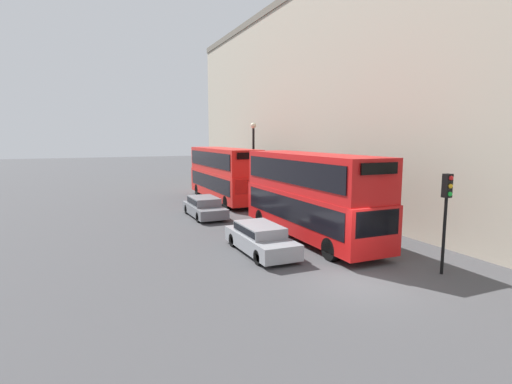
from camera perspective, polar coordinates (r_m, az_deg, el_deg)
ground_plane at (r=15.38m, az=14.73°, el=-12.39°), size 200.00×200.00×0.00m
building_facade at (r=19.90m, az=32.38°, el=16.26°), size 1.10×80.00×16.52m
bus_leading at (r=20.69m, az=7.72°, el=-0.05°), size 2.59×10.38×4.42m
bus_second_in_queue at (r=33.06m, az=-4.68°, el=2.87°), size 2.59×11.13×4.35m
car_dark_sedan at (r=18.31m, az=0.62°, el=-6.55°), size 1.78×4.76×1.31m
car_hatchback at (r=26.64m, az=-7.40°, el=-2.05°), size 1.85×4.65×1.32m
traffic_light at (r=16.68m, az=25.56°, el=-1.37°), size 0.30×0.36×3.90m
street_lamp at (r=31.54m, az=-0.37°, el=5.47°), size 0.44×0.44×6.37m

